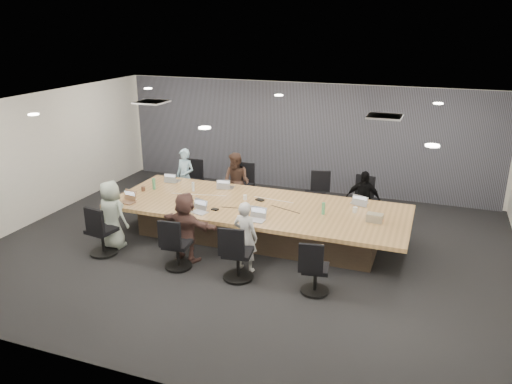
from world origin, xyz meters
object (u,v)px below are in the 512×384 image
(chair_1, at_px, (242,189))
(chair_3, at_px, (365,204))
(chair_7, at_px, (315,272))
(bottle_green_left, at_px, (154,184))
(chair_2, at_px, (315,198))
(person_5, at_px, (186,227))
(person_6, at_px, (245,236))
(laptop_6, at_px, (256,220))
(person_4, at_px, (112,215))
(chair_0, at_px, (192,185))
(chair_6, at_px, (238,257))
(stapler, at_px, (261,211))
(laptop_3, at_px, (359,203))
(mug_brown, at_px, (143,189))
(conference_table, at_px, (258,220))
(snack_packet, at_px, (378,220))
(person_0, at_px, (185,177))
(person_1, at_px, (237,182))
(chair_5, at_px, (178,248))
(laptop_0, at_px, (174,181))
(laptop_4, at_px, (128,202))
(laptop_5, at_px, (199,212))
(laptop_1, at_px, (227,187))
(bottle_green_right, at_px, (323,208))
(person_3, at_px, (363,200))
(bottle_clear, at_px, (193,187))
(chair_4, at_px, (102,234))
(canvas_bag, at_px, (375,218))

(chair_1, relative_size, chair_3, 1.04)
(chair_7, bearing_deg, bottle_green_left, 147.14)
(chair_2, height_order, person_5, person_5)
(person_6, relative_size, laptop_6, 4.10)
(chair_1, xyz_separation_m, person_5, (0.10, -3.05, 0.24))
(chair_7, distance_m, person_4, 4.20)
(chair_0, relative_size, person_4, 0.56)
(chair_0, distance_m, chair_6, 4.29)
(chair_0, bearing_deg, stapler, 142.49)
(laptop_3, distance_m, mug_brown, 4.64)
(person_5, height_order, person_6, person_5)
(conference_table, relative_size, snack_packet, 32.85)
(conference_table, xyz_separation_m, person_4, (-2.54, -1.35, 0.28))
(person_0, bearing_deg, stapler, -23.71)
(person_1, bearing_deg, mug_brown, -131.21)
(chair_3, distance_m, chair_5, 4.42)
(laptop_0, height_order, person_1, person_1)
(conference_table, height_order, laptop_4, laptop_4)
(person_1, bearing_deg, chair_2, 19.25)
(chair_0, relative_size, snack_packet, 4.19)
(laptop_4, bearing_deg, bottle_green_left, 96.32)
(person_0, xyz_separation_m, laptop_5, (1.45, -2.15, 0.06))
(conference_table, distance_m, person_0, 2.74)
(laptop_1, bearing_deg, bottle_green_right, 151.52)
(chair_5, bearing_deg, chair_0, 107.57)
(laptop_1, relative_size, person_3, 0.24)
(chair_6, relative_size, laptop_5, 2.67)
(chair_3, bearing_deg, laptop_1, 30.10)
(person_0, relative_size, laptop_6, 4.32)
(conference_table, distance_m, chair_7, 2.35)
(chair_0, bearing_deg, laptop_5, 121.18)
(chair_5, distance_m, snack_packet, 3.71)
(chair_0, relative_size, laptop_5, 2.44)
(bottle_green_right, relative_size, stapler, 1.50)
(stapler, relative_size, snack_packet, 0.85)
(conference_table, bearing_deg, chair_0, 144.27)
(person_6, xyz_separation_m, bottle_green_right, (1.10, 1.31, 0.20))
(chair_0, bearing_deg, person_4, 87.78)
(person_3, relative_size, person_4, 0.93)
(chair_2, bearing_deg, person_4, 27.05)
(bottle_clear, bearing_deg, bottle_green_right, -7.01)
(bottle_clear, relative_size, mug_brown, 2.05)
(chair_4, relative_size, canvas_bag, 2.83)
(person_0, bearing_deg, person_6, -35.98)
(chair_7, bearing_deg, chair_0, 130.87)
(laptop_3, distance_m, bottle_green_left, 4.45)
(mug_brown, bearing_deg, laptop_5, -23.58)
(person_6, height_order, bottle_clear, person_6)
(person_0, relative_size, bottle_green_right, 5.88)
(chair_1, height_order, laptop_5, chair_1)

